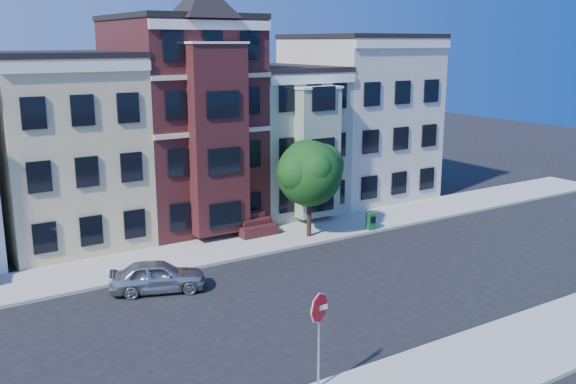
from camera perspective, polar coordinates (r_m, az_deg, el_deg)
ground at (r=28.31m, az=2.94°, el=-9.22°), size 120.00×120.00×0.00m
far_sidewalk at (r=34.68m, az=-4.80°, el=-4.84°), size 60.00×4.00×0.15m
near_sidewalk at (r=22.90m, az=15.10°, el=-15.20°), size 60.00×4.00×0.15m
house_yellow at (r=37.12m, az=-19.38°, el=3.48°), size 7.00×9.00×10.00m
house_brown at (r=39.15m, az=-9.46°, el=6.00°), size 7.00×9.00×12.00m
house_green at (r=42.32m, az=-1.27°, el=4.66°), size 6.00×9.00×9.00m
house_cream at (r=46.19m, az=6.20°, el=6.56°), size 8.00×9.00×11.00m
street_tree at (r=35.31m, az=1.91°, el=1.27°), size 7.53×7.53×6.69m
parked_car at (r=29.11m, az=-11.52°, el=-7.33°), size 4.50×3.03×1.42m
newspaper_box at (r=37.49m, az=7.36°, el=-2.59°), size 0.50×0.46×1.00m
stop_sign at (r=20.38m, az=2.74°, el=-12.55°), size 0.99×0.16×3.59m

